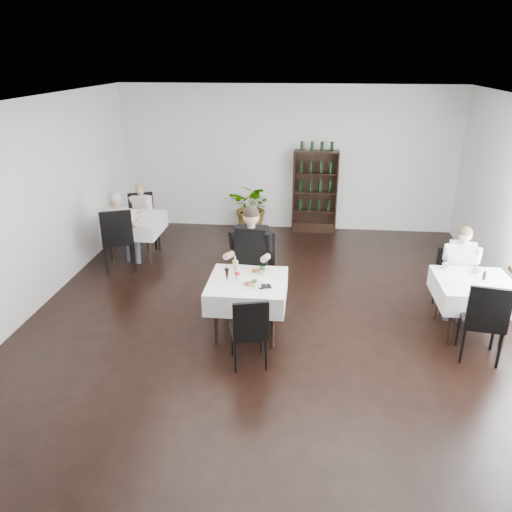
{
  "coord_description": "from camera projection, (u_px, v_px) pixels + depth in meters",
  "views": [
    {
      "loc": [
        0.44,
        -5.94,
        3.57
      ],
      "look_at": [
        -0.21,
        0.2,
        1.04
      ],
      "focal_mm": 35.0,
      "sensor_mm": 36.0,
      "label": 1
    }
  ],
  "objects": [
    {
      "name": "room_shell",
      "position": [
        271.0,
        229.0,
        6.3
      ],
      "size": [
        9.0,
        9.0,
        9.0
      ],
      "color": "black",
      "rests_on": "ground"
    },
    {
      "name": "wine_shelf",
      "position": [
        315.0,
        192.0,
        10.46
      ],
      "size": [
        0.9,
        0.28,
        1.75
      ],
      "color": "black",
      "rests_on": "ground"
    },
    {
      "name": "main_table",
      "position": [
        247.0,
        290.0,
        6.66
      ],
      "size": [
        1.03,
        1.03,
        0.77
      ],
      "color": "black",
      "rests_on": "ground"
    },
    {
      "name": "left_table",
      "position": [
        135.0,
        225.0,
        9.19
      ],
      "size": [
        0.98,
        0.98,
        0.77
      ],
      "color": "black",
      "rests_on": "ground"
    },
    {
      "name": "right_table",
      "position": [
        473.0,
        291.0,
        6.64
      ],
      "size": [
        0.98,
        0.98,
        0.77
      ],
      "color": "black",
      "rests_on": "ground"
    },
    {
      "name": "potted_tree",
      "position": [
        253.0,
        207.0,
        10.6
      ],
      "size": [
        1.16,
        1.08,
        1.04
      ],
      "primitive_type": "imported",
      "rotation": [
        0.0,
        0.0,
        -0.34
      ],
      "color": "#235F20",
      "rests_on": "ground"
    },
    {
      "name": "main_chair_far",
      "position": [
        257.0,
        268.0,
        7.25
      ],
      "size": [
        0.56,
        0.57,
        1.16
      ],
      "color": "black",
      "rests_on": "ground"
    },
    {
      "name": "main_chair_near",
      "position": [
        250.0,
        328.0,
        5.92
      ],
      "size": [
        0.52,
        0.52,
        0.93
      ],
      "color": "black",
      "rests_on": "ground"
    },
    {
      "name": "left_chair_far",
      "position": [
        142.0,
        217.0,
        9.72
      ],
      "size": [
        0.62,
        0.62,
        1.05
      ],
      "color": "black",
      "rests_on": "ground"
    },
    {
      "name": "left_chair_near",
      "position": [
        117.0,
        236.0,
        8.55
      ],
      "size": [
        0.69,
        0.69,
        1.14
      ],
      "color": "black",
      "rests_on": "ground"
    },
    {
      "name": "right_chair_far",
      "position": [
        452.0,
        276.0,
        7.34
      ],
      "size": [
        0.45,
        0.45,
        0.92
      ],
      "color": "black",
      "rests_on": "ground"
    },
    {
      "name": "right_chair_near",
      "position": [
        484.0,
        317.0,
        6.01
      ],
      "size": [
        0.55,
        0.55,
        1.06
      ],
      "color": "black",
      "rests_on": "ground"
    },
    {
      "name": "diner_main",
      "position": [
        250.0,
        254.0,
        7.03
      ],
      "size": [
        0.63,
        0.64,
        1.62
      ],
      "color": "#43434B",
      "rests_on": "ground"
    },
    {
      "name": "diner_left_far",
      "position": [
        140.0,
        211.0,
        9.66
      ],
      "size": [
        0.55,
        0.58,
        1.25
      ],
      "color": "#43434B",
      "rests_on": "ground"
    },
    {
      "name": "diner_left_near",
      "position": [
        121.0,
        225.0,
        8.62
      ],
      "size": [
        0.58,
        0.62,
        1.39
      ],
      "color": "#43434B",
      "rests_on": "ground"
    },
    {
      "name": "diner_right_far",
      "position": [
        460.0,
        265.0,
        7.09
      ],
      "size": [
        0.55,
        0.58,
        1.32
      ],
      "color": "#43434B",
      "rests_on": "ground"
    },
    {
      "name": "plate_far",
      "position": [
        259.0,
        271.0,
        6.83
      ],
      "size": [
        0.32,
        0.32,
        0.08
      ],
      "color": "white",
      "rests_on": "main_table"
    },
    {
      "name": "plate_near",
      "position": [
        251.0,
        284.0,
        6.46
      ],
      "size": [
        0.3,
        0.3,
        0.07
      ],
      "color": "white",
      "rests_on": "main_table"
    },
    {
      "name": "pilsner_dark",
      "position": [
        227.0,
        275.0,
        6.49
      ],
      "size": [
        0.06,
        0.06,
        0.26
      ],
      "color": "black",
      "rests_on": "main_table"
    },
    {
      "name": "pilsner_lager",
      "position": [
        235.0,
        269.0,
        6.62
      ],
      "size": [
        0.07,
        0.07,
        0.32
      ],
      "color": "gold",
      "rests_on": "main_table"
    },
    {
      "name": "coke_bottle",
      "position": [
        237.0,
        272.0,
        6.6
      ],
      "size": [
        0.07,
        0.07,
        0.26
      ],
      "color": "silver",
      "rests_on": "main_table"
    },
    {
      "name": "napkin_cutlery",
      "position": [
        265.0,
        286.0,
        6.42
      ],
      "size": [
        0.2,
        0.18,
        0.02
      ],
      "color": "black",
      "rests_on": "main_table"
    },
    {
      "name": "pepper_mill",
      "position": [
        484.0,
        276.0,
        6.61
      ],
      "size": [
        0.05,
        0.05,
        0.11
      ],
      "primitive_type": "cylinder",
      "rotation": [
        0.0,
        0.0,
        -0.09
      ],
      "color": "black",
      "rests_on": "right_table"
    }
  ]
}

